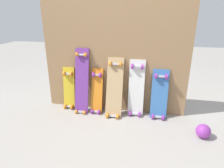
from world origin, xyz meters
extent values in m
plane|color=#9E9991|center=(0.00, 0.00, 0.00)|extent=(12.00, 12.00, 0.00)
cube|color=#99724C|center=(0.00, 0.07, 0.86)|extent=(2.01, 0.04, 1.71)
cube|color=gold|center=(-0.67, 0.00, 0.28)|extent=(0.17, 0.10, 0.68)
cube|color=#B7B7BF|center=(-0.67, -0.05, 0.03)|extent=(0.08, 0.04, 0.03)
cube|color=#B7B7BF|center=(-0.67, 0.01, 0.53)|extent=(0.08, 0.04, 0.03)
cylinder|color=orange|center=(-0.72, -0.07, 0.04)|extent=(0.03, 0.07, 0.07)
cylinder|color=orange|center=(-0.61, -0.07, 0.04)|extent=(0.03, 0.07, 0.07)
cylinder|color=orange|center=(-0.72, -0.01, 0.53)|extent=(0.03, 0.07, 0.07)
cylinder|color=orange|center=(-0.61, -0.01, 0.53)|extent=(0.03, 0.07, 0.07)
cube|color=#6B338C|center=(-0.44, -0.06, 0.42)|extent=(0.20, 0.22, 0.98)
cube|color=#B7B7BF|center=(-0.44, -0.17, 0.02)|extent=(0.09, 0.04, 0.03)
cube|color=#B7B7BF|center=(-0.44, 0.00, 0.82)|extent=(0.09, 0.04, 0.03)
cylinder|color=orange|center=(-0.50, -0.18, 0.03)|extent=(0.03, 0.05, 0.05)
cylinder|color=orange|center=(-0.38, -0.18, 0.03)|extent=(0.03, 0.05, 0.05)
cylinder|color=orange|center=(-0.50, -0.02, 0.83)|extent=(0.03, 0.05, 0.05)
cylinder|color=orange|center=(-0.38, -0.02, 0.83)|extent=(0.03, 0.05, 0.05)
cube|color=orange|center=(-0.23, -0.04, 0.28)|extent=(0.16, 0.18, 0.70)
cube|color=#B7B7BF|center=(-0.23, -0.12, 0.03)|extent=(0.07, 0.04, 0.03)
cube|color=#B7B7BF|center=(-0.23, 0.00, 0.55)|extent=(0.07, 0.04, 0.03)
cylinder|color=purple|center=(-0.28, -0.14, 0.03)|extent=(0.03, 0.06, 0.06)
cylinder|color=purple|center=(-0.18, -0.14, 0.03)|extent=(0.03, 0.06, 0.06)
cylinder|color=purple|center=(-0.28, -0.02, 0.55)|extent=(0.03, 0.06, 0.06)
cylinder|color=purple|center=(-0.18, -0.02, 0.55)|extent=(0.03, 0.06, 0.06)
cube|color=tan|center=(0.04, -0.08, 0.37)|extent=(0.22, 0.25, 0.87)
cube|color=#B7B7BF|center=(0.04, -0.20, 0.03)|extent=(0.10, 0.04, 0.03)
cube|color=#B7B7BF|center=(0.04, -0.01, 0.72)|extent=(0.10, 0.04, 0.03)
cylinder|color=orange|center=(-0.03, -0.21, 0.03)|extent=(0.03, 0.07, 0.07)
cylinder|color=orange|center=(0.11, -0.21, 0.03)|extent=(0.03, 0.07, 0.07)
cylinder|color=orange|center=(-0.03, -0.02, 0.72)|extent=(0.03, 0.07, 0.07)
cylinder|color=orange|center=(0.11, -0.02, 0.72)|extent=(0.03, 0.07, 0.07)
cube|color=silver|center=(0.33, -0.01, 0.36)|extent=(0.21, 0.13, 0.84)
cube|color=#B7B7BF|center=(0.33, -0.08, 0.03)|extent=(0.10, 0.04, 0.03)
cube|color=#B7B7BF|center=(0.33, 0.01, 0.69)|extent=(0.10, 0.04, 0.03)
cylinder|color=purple|center=(0.26, -0.10, 0.03)|extent=(0.03, 0.07, 0.07)
cylinder|color=purple|center=(0.40, -0.10, 0.03)|extent=(0.03, 0.07, 0.07)
cylinder|color=purple|center=(0.26, -0.01, 0.70)|extent=(0.03, 0.07, 0.07)
cylinder|color=purple|center=(0.40, -0.01, 0.70)|extent=(0.03, 0.07, 0.07)
cube|color=#386BAD|center=(0.65, -0.03, 0.30)|extent=(0.22, 0.16, 0.73)
cube|color=#B7B7BF|center=(0.65, -0.11, 0.03)|extent=(0.10, 0.04, 0.03)
cube|color=#B7B7BF|center=(0.65, 0.00, 0.58)|extent=(0.10, 0.04, 0.03)
cylinder|color=purple|center=(0.58, -0.12, 0.04)|extent=(0.03, 0.07, 0.07)
cylinder|color=purple|center=(0.71, -0.12, 0.04)|extent=(0.03, 0.07, 0.07)
cylinder|color=purple|center=(0.58, -0.02, 0.58)|extent=(0.03, 0.07, 0.07)
cylinder|color=purple|center=(0.71, -0.02, 0.58)|extent=(0.03, 0.07, 0.07)
sphere|color=purple|center=(1.15, -0.43, 0.08)|extent=(0.17, 0.17, 0.17)
camera|label=1|loc=(0.50, -2.55, 1.39)|focal=31.62mm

